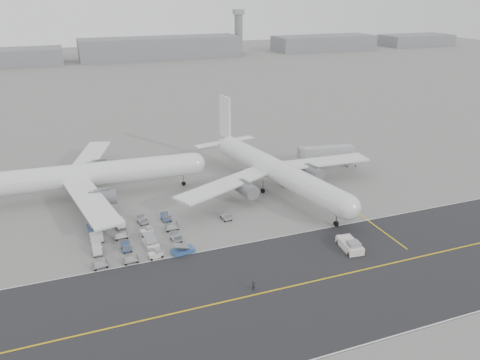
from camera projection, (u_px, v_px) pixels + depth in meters
name	position (u px, v px, depth m)	size (l,w,h in m)	color
ground	(231.00, 240.00, 91.25)	(700.00, 700.00, 0.00)	gray
taxiway	(296.00, 285.00, 77.30)	(220.00, 59.00, 0.03)	#2B2B2D
horizon_buildings	(147.00, 59.00, 326.18)	(520.00, 28.00, 28.00)	gray
control_tower	(239.00, 31.00, 347.03)	(7.00, 7.00, 31.25)	gray
airliner_a	(89.00, 175.00, 108.31)	(55.50, 54.78, 19.13)	white
airliner_b	(275.00, 170.00, 111.55)	(52.86, 53.95, 18.81)	white
pushback_tug	(350.00, 245.00, 87.57)	(3.52, 8.13, 2.30)	silver
jet_bridge	(327.00, 153.00, 126.56)	(16.45, 5.44, 6.13)	gray
gse_cluster	(137.00, 242.00, 90.66)	(22.59, 21.77, 2.04)	#98989D
stray_dolly	(226.00, 219.00, 99.41)	(1.69, 2.74, 1.69)	silver
ground_crew_a	(253.00, 286.00, 75.76)	(0.63, 0.41, 1.72)	black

